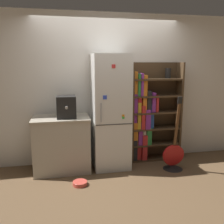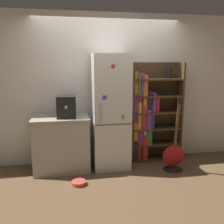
{
  "view_description": "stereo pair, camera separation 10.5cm",
  "coord_description": "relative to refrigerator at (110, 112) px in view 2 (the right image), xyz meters",
  "views": [
    {
      "loc": [
        -0.8,
        -3.86,
        1.75
      ],
      "look_at": [
        0.03,
        0.15,
        0.95
      ],
      "focal_mm": 40.0,
      "sensor_mm": 36.0,
      "label": 1
    },
    {
      "loc": [
        -0.7,
        -3.88,
        1.75
      ],
      "look_at": [
        0.03,
        0.15,
        0.95
      ],
      "focal_mm": 40.0,
      "sensor_mm": 36.0,
      "label": 2
    }
  ],
  "objects": [
    {
      "name": "wall_back",
      "position": [
        0.0,
        0.32,
        0.35
      ],
      "size": [
        8.0,
        0.05,
        2.6
      ],
      "color": "white",
      "rests_on": "ground_plane"
    },
    {
      "name": "ground_plane",
      "position": [
        0.0,
        -0.15,
        -0.95
      ],
      "size": [
        16.0,
        16.0,
        0.0
      ],
      "primitive_type": "plane",
      "color": "brown"
    },
    {
      "name": "guitar",
      "position": [
        1.0,
        -0.36,
        -0.78
      ],
      "size": [
        0.37,
        0.33,
        1.25
      ],
      "color": "black",
      "rests_on": "ground_plane"
    },
    {
      "name": "pet_bowl",
      "position": [
        -0.58,
        -0.61,
        -0.92
      ],
      "size": [
        0.21,
        0.21,
        0.06
      ],
      "color": "#D84C3F",
      "rests_on": "ground_plane"
    },
    {
      "name": "refrigerator",
      "position": [
        0.0,
        0.0,
        0.0
      ],
      "size": [
        0.6,
        0.62,
        1.9
      ],
      "color": "white",
      "rests_on": "ground_plane"
    },
    {
      "name": "bookshelf",
      "position": [
        0.73,
        0.18,
        -0.13
      ],
      "size": [
        0.93,
        0.3,
        1.77
      ],
      "color": "#4C3823",
      "rests_on": "ground_plane"
    },
    {
      "name": "kitchen_counter",
      "position": [
        -0.82,
        -0.0,
        -0.5
      ],
      "size": [
        0.91,
        0.62,
        0.9
      ],
      "color": "#BCB7A8",
      "rests_on": "ground_plane"
    },
    {
      "name": "espresso_machine",
      "position": [
        -0.73,
        -0.05,
        0.12
      ],
      "size": [
        0.3,
        0.35,
        0.35
      ],
      "color": "black",
      "rests_on": "kitchen_counter"
    }
  ]
}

